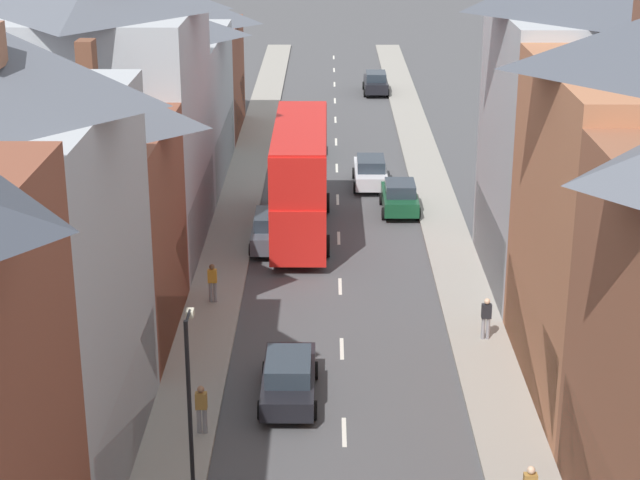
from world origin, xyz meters
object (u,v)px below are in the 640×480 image
at_px(car_mid_white, 370,172).
at_px(car_near_silver, 376,83).
at_px(car_parked_right_b, 400,197).
at_px(street_lamp, 190,395).
at_px(pedestrian_far_left, 486,316).
at_px(car_mid_black, 272,229).
at_px(pedestrian_far_right, 212,281).
at_px(car_parked_left_a, 289,377).
at_px(car_near_blue, 307,142).
at_px(double_decker_bus_lead, 300,177).
at_px(pedestrian_mid_right, 201,407).

bearing_deg(car_mid_white, car_near_silver, 86.92).
distance_m(car_parked_right_b, street_lamp, 26.73).
xyz_separation_m(pedestrian_far_left, street_lamp, (-9.55, -10.28, 2.21)).
bearing_deg(car_mid_black, car_near_silver, 79.61).
distance_m(car_parked_right_b, pedestrian_far_right, 14.45).
relative_size(car_parked_left_a, car_parked_right_b, 1.14).
xyz_separation_m(car_near_blue, pedestrian_far_left, (7.10, -26.29, 0.22)).
bearing_deg(street_lamp, car_mid_white, 78.65).
bearing_deg(car_parked_right_b, double_decker_bus_lead, -145.82).
height_order(car_parked_left_a, car_mid_black, car_mid_black).
bearing_deg(pedestrian_mid_right, street_lamp, -87.55).
distance_m(car_near_blue, car_mid_black, 16.11).
relative_size(car_near_silver, street_lamp, 0.80).
bearing_deg(car_mid_black, car_mid_white, 63.02).
bearing_deg(car_parked_right_b, car_mid_black, -140.70).
distance_m(car_near_blue, car_mid_white, 7.38).
distance_m(pedestrian_far_left, street_lamp, 14.21).
bearing_deg(pedestrian_far_left, car_near_silver, 92.87).
relative_size(pedestrian_far_left, street_lamp, 0.29).
bearing_deg(car_parked_left_a, street_lamp, -112.75).
xyz_separation_m(car_near_blue, car_near_silver, (4.90, 17.74, 0.02)).
bearing_deg(pedestrian_far_left, pedestrian_mid_right, -144.55).
distance_m(car_parked_right_b, pedestrian_far_left, 15.46).
bearing_deg(pedestrian_far_right, double_decker_bus_lead, 68.91).
bearing_deg(pedestrian_mid_right, pedestrian_far_left, 35.45).
relative_size(car_near_silver, car_mid_white, 0.97).
relative_size(pedestrian_mid_right, street_lamp, 0.29).
distance_m(double_decker_bus_lead, pedestrian_far_left, 14.04).
bearing_deg(car_mid_black, street_lamp, -93.21).
bearing_deg(pedestrian_far_right, car_parked_right_b, 55.38).
relative_size(pedestrian_far_left, pedestrian_far_right, 1.00).
relative_size(car_near_blue, pedestrian_far_right, 2.66).
distance_m(double_decker_bus_lead, pedestrian_far_right, 9.34).
bearing_deg(car_mid_white, car_parked_right_b, -74.05).
relative_size(car_near_silver, pedestrian_mid_right, 2.72).
bearing_deg(car_near_blue, car_parked_left_a, -90.00).
bearing_deg(car_mid_black, double_decker_bus_lead, 53.45).
xyz_separation_m(double_decker_bus_lead, pedestrian_mid_right, (-2.59, -18.88, -1.78)).
height_order(pedestrian_mid_right, pedestrian_far_right, same).
relative_size(pedestrian_far_right, street_lamp, 0.29).
bearing_deg(pedestrian_mid_right, car_mid_white, 76.96).
relative_size(double_decker_bus_lead, car_parked_left_a, 2.40).
bearing_deg(car_parked_left_a, car_parked_right_b, 76.06).
height_order(double_decker_bus_lead, pedestrian_mid_right, double_decker_bus_lead).
relative_size(car_mid_black, pedestrian_far_right, 2.80).
relative_size(car_mid_black, street_lamp, 0.82).
xyz_separation_m(car_mid_black, street_lamp, (-1.15, -20.51, 2.39)).
bearing_deg(pedestrian_far_left, car_parked_right_b, 98.20).
relative_size(car_mid_white, car_parked_right_b, 1.14).
height_order(car_near_silver, car_parked_left_a, car_near_silver).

